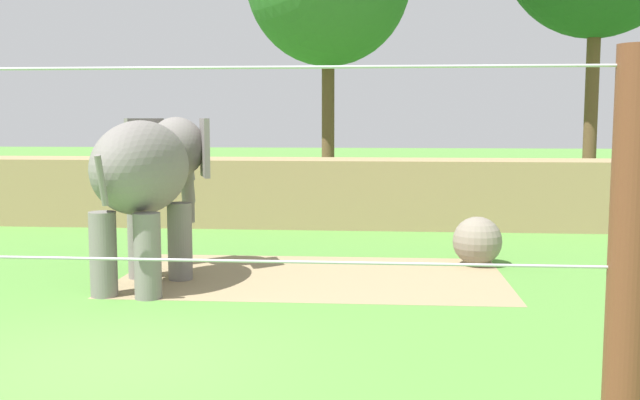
% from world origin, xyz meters
% --- Properties ---
extents(ground_plane, '(120.00, 120.00, 0.00)m').
position_xyz_m(ground_plane, '(0.00, 0.00, 0.00)').
color(ground_plane, '#518938').
extents(dirt_patch, '(6.71, 3.79, 0.01)m').
position_xyz_m(dirt_patch, '(1.89, 4.68, 0.00)').
color(dirt_patch, '#937F5B').
rests_on(dirt_patch, ground).
extents(embankment_wall, '(36.00, 1.80, 1.72)m').
position_xyz_m(embankment_wall, '(0.00, 10.89, 0.86)').
color(embankment_wall, '#997F56').
rests_on(embankment_wall, ground).
extents(elephant, '(1.68, 3.77, 2.80)m').
position_xyz_m(elephant, '(-0.78, 3.92, 1.85)').
color(elephant, slate).
rests_on(elephant, ground).
extents(enrichment_ball, '(0.93, 0.93, 0.93)m').
position_xyz_m(enrichment_ball, '(4.89, 5.96, 0.46)').
color(enrichment_ball, gray).
rests_on(enrichment_ball, ground).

